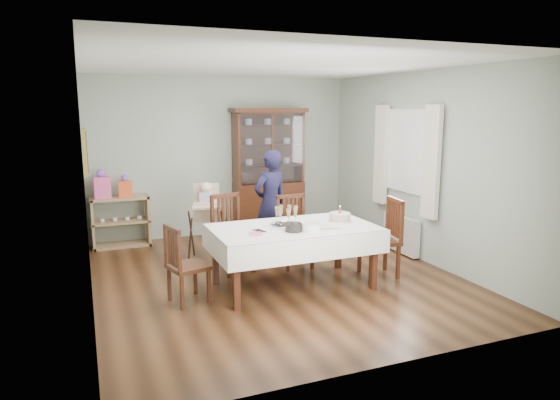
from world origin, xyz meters
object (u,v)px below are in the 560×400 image
dining_table (293,256)px  sideboard (121,222)px  gift_bag_pink (102,185)px  china_cabinet (268,169)px  gift_bag_orange (125,187)px  high_chair (207,229)px  chair_far_right (295,245)px  chair_end_right (380,253)px  chair_end_left (187,279)px  chair_far_left (233,249)px  birthday_cake (340,217)px  champagne_tray (287,220)px  woman (270,203)px

dining_table → sideboard: sideboard is taller
gift_bag_pink → china_cabinet: bearing=-0.0°
gift_bag_orange → high_chair: bearing=-48.8°
chair_far_right → gift_bag_orange: 2.91m
chair_end_right → chair_end_left: bearing=-82.6°
chair_far_left → birthday_cake: 1.52m
chair_end_left → champagne_tray: champagne_tray is taller
chair_far_right → chair_far_left: bearing=175.8°
chair_end_right → high_chair: 2.49m
champagne_tray → high_chair: bearing=114.6°
chair_end_right → gift_bag_pink: (-3.30, 2.72, 0.70)m
dining_table → woman: 1.48m
chair_end_left → woman: (1.54, 1.42, 0.52)m
woman → high_chair: (-0.94, 0.11, -0.35)m
champagne_tray → birthday_cake: 0.71m
gift_bag_pink → gift_bag_orange: (0.35, 0.00, -0.04)m
chair_far_right → gift_bag_pink: gift_bag_pink is taller
chair_far_right → gift_bag_orange: (-2.07, 1.93, 0.67)m
dining_table → chair_end_right: chair_end_right is taller
chair_end_left → gift_bag_pink: size_ratio=1.97×
chair_end_right → gift_bag_pink: 4.34m
sideboard → gift_bag_orange: (0.10, -0.02, 0.56)m
high_chair → chair_far_left: bearing=-59.9°
high_chair → birthday_cake: bearing=-33.5°
birthday_cake → dining_table: bearing=-177.7°
china_cabinet → chair_end_right: 2.89m
chair_far_right → woman: bearing=102.6°
chair_far_left → chair_end_right: size_ratio=1.01×
chair_end_right → chair_far_left: bearing=-109.1°
chair_far_right → high_chair: bearing=146.4°
gift_bag_orange → champagne_tray: bearing=-57.2°
high_chair → gift_bag_pink: 1.88m
sideboard → dining_table: bearing=-55.9°
sideboard → woman: 2.46m
sideboard → china_cabinet: bearing=-0.5°
birthday_cake → chair_far_right: bearing=113.0°
china_cabinet → chair_far_right: bearing=-99.7°
chair_end_left → woman: bearing=-62.4°
sideboard → chair_end_right: size_ratio=0.88×
gift_bag_orange → chair_end_right: bearing=-42.6°
dining_table → high_chair: (-0.71, 1.52, 0.06)m
china_cabinet → chair_end_left: (-1.99, -2.70, -0.86)m
champagne_tray → dining_table: bearing=-55.7°
woman → chair_far_left: bearing=18.2°
chair_far_right → woman: size_ratio=0.62×
woman → gift_bag_pink: (-2.31, 1.28, 0.21)m
chair_far_left → champagne_tray: bearing=-73.6°
chair_far_right → chair_end_left: bearing=-152.7°
chair_end_left → high_chair: size_ratio=0.79×
champagne_tray → birthday_cake: (0.70, -0.06, -0.02)m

